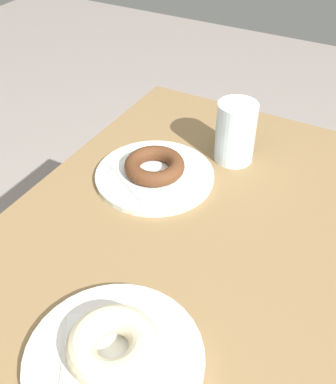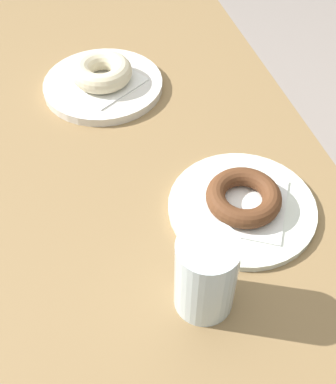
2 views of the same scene
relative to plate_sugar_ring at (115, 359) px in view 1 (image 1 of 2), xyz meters
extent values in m
cube|color=olive|center=(0.07, -0.07, -0.03)|extent=(1.22, 0.80, 0.04)
cylinder|color=olive|center=(0.61, 0.26, -0.40)|extent=(0.05, 0.05, 0.70)
cylinder|color=silver|center=(0.00, 0.00, 0.00)|extent=(0.22, 0.22, 0.02)
cube|color=white|center=(0.00, 0.00, 0.01)|extent=(0.17, 0.17, 0.00)
torus|color=beige|center=(0.00, 0.00, 0.03)|extent=(0.11, 0.11, 0.04)
cylinder|color=silver|center=(0.35, 0.14, 0.00)|extent=(0.22, 0.22, 0.01)
cube|color=white|center=(0.35, 0.14, 0.00)|extent=(0.17, 0.17, 0.00)
torus|color=#56301A|center=(0.35, 0.14, 0.02)|extent=(0.11, 0.11, 0.03)
cylinder|color=silver|center=(0.48, 0.04, 0.05)|extent=(0.08, 0.08, 0.12)
camera|label=1|loc=(-0.24, -0.21, 0.52)|focal=43.63mm
camera|label=2|loc=(0.77, -0.09, 0.56)|focal=46.19mm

